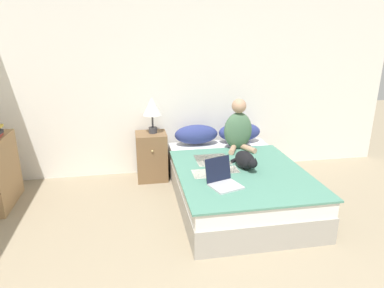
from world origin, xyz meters
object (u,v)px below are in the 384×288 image
(pillow_near, at_px, (196,134))
(nightstand, at_px, (152,156))
(cat_tabby, at_px, (245,160))
(table_lamp, at_px, (152,108))
(bed, at_px, (236,183))
(person_sitting, at_px, (238,128))
(laptop_open, at_px, (223,180))
(pillow_far, at_px, (239,132))

(pillow_near, height_order, nightstand, pillow_near)
(cat_tabby, bearing_deg, table_lamp, -142.70)
(pillow_near, xyz_separation_m, table_lamp, (-0.59, -0.02, 0.40))
(bed, distance_m, cat_tabby, 0.35)
(person_sitting, relative_size, table_lamp, 1.39)
(bed, xyz_separation_m, pillow_near, (-0.31, 0.87, 0.36))
(person_sitting, bearing_deg, nightstand, 166.53)
(bed, distance_m, table_lamp, 1.46)
(cat_tabby, height_order, nightstand, same)
(pillow_near, relative_size, person_sitting, 0.90)
(pillow_near, distance_m, laptop_open, 1.37)
(laptop_open, bearing_deg, pillow_far, 47.41)
(pillow_far, xyz_separation_m, cat_tabby, (-0.24, -0.97, -0.04))
(bed, xyz_separation_m, cat_tabby, (0.07, -0.10, 0.33))
(pillow_far, bearing_deg, nightstand, -178.62)
(pillow_near, height_order, laptop_open, same)
(pillow_far, bearing_deg, pillow_near, 180.00)
(bed, xyz_separation_m, table_lamp, (-0.90, 0.86, 0.76))
(bed, height_order, nightstand, nightstand)
(person_sitting, distance_m, cat_tabby, 0.71)
(bed, bearing_deg, pillow_far, 70.44)
(cat_tabby, bearing_deg, pillow_near, -166.78)
(bed, bearing_deg, nightstand, 137.83)
(cat_tabby, relative_size, nightstand, 0.81)
(pillow_near, relative_size, cat_tabby, 1.14)
(pillow_far, xyz_separation_m, laptop_open, (-0.61, -1.37, -0.08))
(bed, bearing_deg, pillow_near, 109.50)
(bed, relative_size, cat_tabby, 3.96)
(laptop_open, bearing_deg, table_lamp, 95.23)
(pillow_near, xyz_separation_m, laptop_open, (0.01, -1.37, -0.08))
(pillow_far, xyz_separation_m, table_lamp, (-1.21, -0.02, 0.40))
(nightstand, bearing_deg, bed, -42.17)
(pillow_far, distance_m, cat_tabby, 1.00)
(nightstand, height_order, table_lamp, table_lamp)
(pillow_far, relative_size, cat_tabby, 1.14)
(table_lamp, bearing_deg, cat_tabby, -44.52)
(bed, height_order, pillow_far, pillow_far)
(bed, relative_size, laptop_open, 5.41)
(cat_tabby, bearing_deg, nightstand, -141.40)
(pillow_far, xyz_separation_m, person_sitting, (-0.12, -0.30, 0.15))
(bed, relative_size, table_lamp, 4.32)
(cat_tabby, bearing_deg, laptop_open, -50.75)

